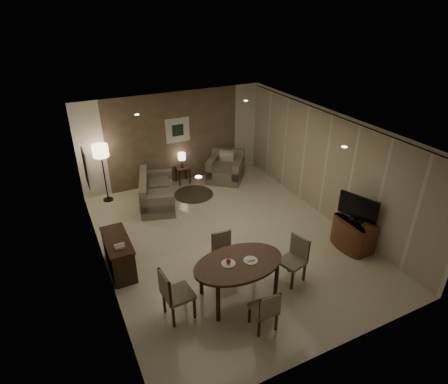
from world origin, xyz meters
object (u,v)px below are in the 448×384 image
tv_cabinet (354,233)px  chair_far (225,256)px  chair_right (292,261)px  console_desk (119,255)px  dining_table (238,280)px  chair_near (263,308)px  sofa (157,190)px  side_table (183,175)px  chair_left (178,293)px  armchair (225,167)px  floor_lamp (104,174)px

tv_cabinet → chair_far: chair_far is taller
chair_right → console_desk: bearing=-137.6°
dining_table → chair_near: 0.83m
console_desk → sofa: (1.53, 2.34, 0.03)m
sofa → side_table: bearing=-33.3°
chair_left → chair_right: chair_left is taller
console_desk → chair_left: chair_left is taller
tv_cabinet → chair_right: bearing=-170.5°
tv_cabinet → chair_far: (-3.00, 0.43, 0.10)m
chair_left → sofa: (0.86, 4.06, -0.10)m
chair_near → console_desk: bearing=-52.8°
dining_table → chair_left: size_ratio=1.70×
side_table → chair_far: bearing=-99.3°
console_desk → chair_near: bearing=-54.3°
tv_cabinet → armchair: (-1.06, 4.35, 0.10)m
sofa → chair_right: bearing=-144.5°
console_desk → side_table: bearing=51.4°
chair_left → sofa: 4.15m
side_table → sofa: bearing=-139.6°
chair_right → side_table: (-0.38, 5.07, -0.21)m
chair_near → sofa: chair_near is taller
chair_left → armchair: 5.55m
tv_cabinet → side_table: 5.28m
dining_table → chair_near: bearing=-87.3°
dining_table → chair_far: chair_far is taller
dining_table → sofa: sofa is taller
tv_cabinet → side_table: size_ratio=1.76×
dining_table → chair_far: (0.07, 0.69, 0.05)m
console_desk → armchair: 4.77m
floor_lamp → armchair: bearing=-4.8°
console_desk → chair_far: bearing=-29.6°
side_table → armchair: bearing=-18.2°
chair_right → sofa: bearing=-177.0°
chair_right → dining_table: bearing=-108.9°
chair_far → chair_left: (-1.22, -0.65, 0.06)m
chair_near → sofa: size_ratio=0.49×
tv_cabinet → side_table: (-2.29, 4.75, -0.09)m
chair_left → armchair: size_ratio=1.00×
chair_left → armchair: bearing=-39.3°
sofa → console_desk: bearing=163.2°
chair_far → side_table: (0.71, 4.32, -0.19)m
dining_table → floor_lamp: size_ratio=1.05×
dining_table → armchair: 5.03m
chair_far → sofa: size_ratio=0.52×
chair_near → tv_cabinet: bearing=-158.6°
chair_left → side_table: (1.93, 4.97, -0.25)m
sofa → armchair: size_ratio=1.72×
chair_right → armchair: size_ratio=0.93×
sofa → tv_cabinet: bearing=-122.5°
side_table → floor_lamp: 2.33m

